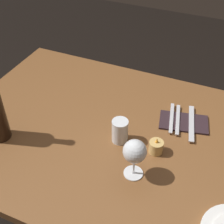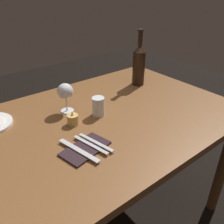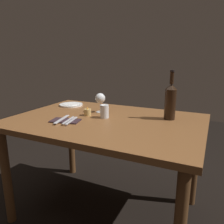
{
  "view_description": "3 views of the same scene",
  "coord_description": "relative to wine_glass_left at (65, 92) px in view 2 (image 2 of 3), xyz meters",
  "views": [
    {
      "loc": [
        0.33,
        -0.8,
        1.58
      ],
      "look_at": [
        -0.01,
        -0.03,
        0.87
      ],
      "focal_mm": 50.35,
      "sensor_mm": 36.0,
      "label": 1
    },
    {
      "loc": [
        0.59,
        0.8,
        1.33
      ],
      "look_at": [
        0.01,
        0.06,
        0.79
      ],
      "focal_mm": 38.01,
      "sensor_mm": 36.0,
      "label": 2
    },
    {
      "loc": [
        -0.66,
        1.3,
        1.16
      ],
      "look_at": [
        -0.06,
        0.03,
        0.81
      ],
      "focal_mm": 35.19,
      "sensor_mm": 36.0,
      "label": 3
    }
  ],
  "objects": [
    {
      "name": "dining_table",
      "position": [
        -0.12,
        0.15,
        -0.2
      ],
      "size": [
        1.3,
        0.9,
        0.74
      ],
      "color": "brown",
      "rests_on": "ground"
    },
    {
      "name": "table_knife",
      "position": [
        0.12,
        0.32,
        -0.09
      ],
      "size": [
        0.06,
        0.21,
        0.0
      ],
      "color": "silver",
      "rests_on": "folded_napkin"
    },
    {
      "name": "ground_plane",
      "position": [
        -0.12,
        0.15,
        -0.85
      ],
      "size": [
        6.0,
        6.0,
        0.0
      ],
      "primitive_type": "plane",
      "color": "black"
    },
    {
      "name": "folded_napkin",
      "position": [
        0.09,
        0.32,
        -0.1
      ],
      "size": [
        0.21,
        0.15,
        0.01
      ],
      "color": "#2D1E23",
      "rests_on": "dining_table"
    },
    {
      "name": "wine_bottle",
      "position": [
        -0.52,
        -0.03,
        0.02
      ],
      "size": [
        0.08,
        0.08,
        0.33
      ],
      "color": "black",
      "rests_on": "dining_table"
    },
    {
      "name": "wine_glass_left",
      "position": [
        0.0,
        0.0,
        0.0
      ],
      "size": [
        0.08,
        0.08,
        0.15
      ],
      "color": "white",
      "rests_on": "dining_table"
    },
    {
      "name": "fork_outer",
      "position": [
        0.04,
        0.32,
        -0.09
      ],
      "size": [
        0.05,
        0.18,
        0.0
      ],
      "color": "silver",
      "rests_on": "folded_napkin"
    },
    {
      "name": "votive_candle",
      "position": [
        0.04,
        0.13,
        -0.08
      ],
      "size": [
        0.05,
        0.05,
        0.07
      ],
      "color": "#DBB266",
      "rests_on": "dining_table"
    },
    {
      "name": "fork_inner",
      "position": [
        0.07,
        0.32,
        -0.09
      ],
      "size": [
        0.05,
        0.18,
        0.0
      ],
      "color": "silver",
      "rests_on": "folded_napkin"
    },
    {
      "name": "water_tumbler",
      "position": [
        -0.1,
        0.13,
        -0.06
      ],
      "size": [
        0.06,
        0.06,
        0.09
      ],
      "color": "white",
      "rests_on": "dining_table"
    }
  ]
}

